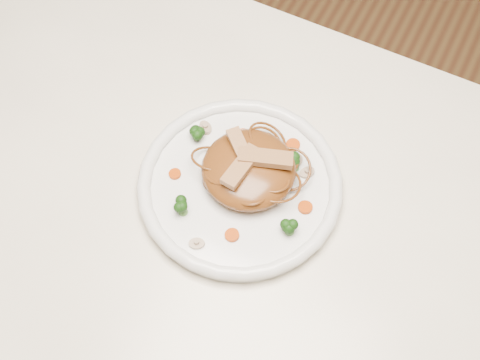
% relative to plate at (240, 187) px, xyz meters
% --- Properties ---
extents(ground, '(4.00, 4.00, 0.00)m').
position_rel_plate_xyz_m(ground, '(0.03, -0.05, -0.76)').
color(ground, brown).
rests_on(ground, ground).
extents(table, '(1.20, 0.80, 0.75)m').
position_rel_plate_xyz_m(table, '(0.03, -0.05, -0.11)').
color(table, white).
rests_on(table, ground).
extents(plate, '(0.39, 0.39, 0.02)m').
position_rel_plate_xyz_m(plate, '(0.00, 0.00, 0.00)').
color(plate, white).
rests_on(plate, table).
extents(noodle_mound, '(0.15, 0.15, 0.04)m').
position_rel_plate_xyz_m(noodle_mound, '(0.01, 0.02, 0.03)').
color(noodle_mound, brown).
rests_on(noodle_mound, plate).
extents(chicken_a, '(0.08, 0.05, 0.01)m').
position_rel_plate_xyz_m(chicken_a, '(0.03, 0.03, 0.06)').
color(chicken_a, tan).
rests_on(chicken_a, noodle_mound).
extents(chicken_b, '(0.06, 0.06, 0.01)m').
position_rel_plate_xyz_m(chicken_b, '(-0.01, 0.03, 0.06)').
color(chicken_b, tan).
rests_on(chicken_b, noodle_mound).
extents(chicken_c, '(0.03, 0.07, 0.01)m').
position_rel_plate_xyz_m(chicken_c, '(0.00, 0.00, 0.06)').
color(chicken_c, tan).
rests_on(chicken_c, noodle_mound).
extents(broccoli_0, '(0.03, 0.03, 0.03)m').
position_rel_plate_xyz_m(broccoli_0, '(0.06, 0.06, 0.02)').
color(broccoli_0, '#113B0C').
rests_on(broccoli_0, plate).
extents(broccoli_1, '(0.03, 0.03, 0.03)m').
position_rel_plate_xyz_m(broccoli_1, '(-0.10, 0.04, 0.02)').
color(broccoli_1, '#113B0C').
rests_on(broccoli_1, plate).
extents(broccoli_2, '(0.04, 0.04, 0.03)m').
position_rel_plate_xyz_m(broccoli_2, '(-0.05, -0.08, 0.02)').
color(broccoli_2, '#113B0C').
rests_on(broccoli_2, plate).
extents(broccoli_3, '(0.03, 0.03, 0.03)m').
position_rel_plate_xyz_m(broccoli_3, '(0.10, -0.04, 0.02)').
color(broccoli_3, '#113B0C').
rests_on(broccoli_3, plate).
extents(carrot_0, '(0.03, 0.03, 0.00)m').
position_rel_plate_xyz_m(carrot_0, '(0.04, 0.10, 0.01)').
color(carrot_0, '#BB3706').
rests_on(carrot_0, plate).
extents(carrot_1, '(0.02, 0.02, 0.00)m').
position_rel_plate_xyz_m(carrot_1, '(-0.09, -0.03, 0.01)').
color(carrot_1, '#BB3706').
rests_on(carrot_1, plate).
extents(carrot_2, '(0.02, 0.02, 0.00)m').
position_rel_plate_xyz_m(carrot_2, '(0.10, 0.01, 0.01)').
color(carrot_2, '#BB3706').
rests_on(carrot_2, plate).
extents(carrot_3, '(0.03, 0.03, 0.00)m').
position_rel_plate_xyz_m(carrot_3, '(-0.03, 0.08, 0.01)').
color(carrot_3, '#BB3706').
rests_on(carrot_3, plate).
extents(carrot_4, '(0.02, 0.02, 0.00)m').
position_rel_plate_xyz_m(carrot_4, '(0.03, -0.08, 0.01)').
color(carrot_4, '#BB3706').
rests_on(carrot_4, plate).
extents(mushroom_0, '(0.03, 0.03, 0.01)m').
position_rel_plate_xyz_m(mushroom_0, '(-0.01, -0.11, 0.01)').
color(mushroom_0, '#CAB397').
rests_on(mushroom_0, plate).
extents(mushroom_1, '(0.03, 0.03, 0.01)m').
position_rel_plate_xyz_m(mushroom_1, '(0.08, 0.06, 0.01)').
color(mushroom_1, '#CAB397').
rests_on(mushroom_1, plate).
extents(mushroom_2, '(0.04, 0.04, 0.01)m').
position_rel_plate_xyz_m(mushroom_2, '(-0.09, 0.06, 0.01)').
color(mushroom_2, '#CAB397').
rests_on(mushroom_2, plate).
extents(mushroom_3, '(0.02, 0.02, 0.01)m').
position_rel_plate_xyz_m(mushroom_3, '(0.06, 0.07, 0.01)').
color(mushroom_3, '#CAB397').
rests_on(mushroom_3, plate).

